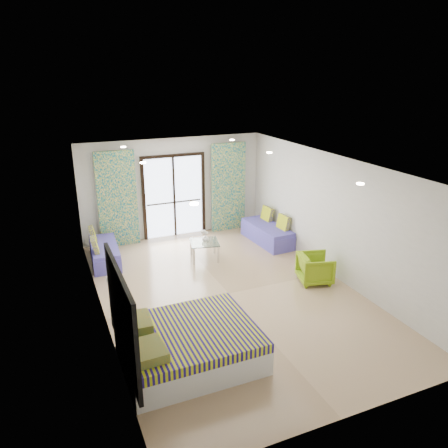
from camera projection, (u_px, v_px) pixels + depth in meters
name	position (u px, v px, depth m)	size (l,w,h in m)	color
floor	(229.00, 294.00, 9.04)	(5.00, 7.50, 0.01)	#9D7F5E
ceiling	(229.00, 165.00, 8.14)	(5.00, 7.50, 0.01)	silver
wall_back	(173.00, 188.00, 11.84)	(5.00, 0.01, 2.70)	silver
wall_front	(352.00, 332.00, 5.34)	(5.00, 0.01, 2.70)	silver
wall_left	(99.00, 252.00, 7.67)	(0.01, 7.50, 2.70)	silver
wall_right	(334.00, 217.00, 9.52)	(0.01, 7.50, 2.70)	silver
balcony_door	(174.00, 191.00, 11.85)	(1.76, 0.08, 2.28)	black
balcony_rail	(174.00, 202.00, 11.96)	(1.52, 0.03, 0.04)	#595451
curtain_left	(117.00, 199.00, 11.15)	(1.00, 0.10, 2.50)	silver
curtain_right	(228.00, 187.00, 12.30)	(1.00, 0.10, 2.50)	silver
downlight_a	(194.00, 204.00, 5.90)	(0.12, 0.12, 0.02)	#FFE0B2
downlight_b	(360.00, 184.00, 6.94)	(0.12, 0.12, 0.02)	#FFE0B2
downlight_c	(143.00, 163.00, 8.50)	(0.12, 0.12, 0.02)	#FFE0B2
downlight_d	(269.00, 153.00, 9.54)	(0.12, 0.12, 0.02)	#FFE0B2
downlight_e	(123.00, 147.00, 10.23)	(0.12, 0.12, 0.02)	#FFE0B2
downlight_f	(232.00, 140.00, 11.27)	(0.12, 0.12, 0.02)	#FFE0B2
headboard	(122.00, 316.00, 6.24)	(0.06, 2.10, 1.50)	black
switch_plate	(107.00, 280.00, 7.32)	(0.02, 0.10, 0.10)	silver
bed	(188.00, 345.00, 6.86)	(2.08, 1.70, 0.72)	silver
daybed_left	(104.00, 252.00, 10.46)	(0.72, 1.62, 0.78)	#5149AE
daybed_right	(268.00, 233.00, 11.67)	(0.76, 1.75, 0.85)	#5149AE
coffee_table	(204.00, 244.00, 10.58)	(0.81, 0.81, 0.78)	silver
vase	(205.00, 238.00, 10.56)	(0.17, 0.18, 0.17)	white
armchair	(315.00, 267.00, 9.44)	(0.68, 0.63, 0.70)	#84AA15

